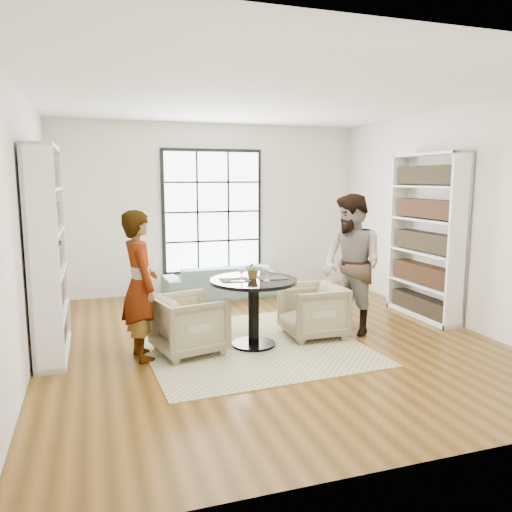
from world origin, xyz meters
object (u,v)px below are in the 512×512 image
object	(u,v)px
wine_glass_left	(242,270)
pedestal_table	(254,298)
flower_centerpiece	(253,269)
armchair_right	(313,311)
wine_glass_right	(266,269)
armchair_left	(189,324)
sofa	(221,281)
person_right	(352,264)
person_left	(140,285)

from	to	relation	value
wine_glass_left	pedestal_table	bearing A→B (deg)	28.55
flower_centerpiece	armchair_right	bearing A→B (deg)	6.84
pedestal_table	wine_glass_right	xyz separation A→B (m)	(0.11, -0.14, 0.37)
armchair_right	wine_glass_left	bearing A→B (deg)	-76.98
armchair_right	armchair_left	bearing A→B (deg)	-85.04
wine_glass_left	sofa	bearing A→B (deg)	81.02
flower_centerpiece	armchair_left	bearing A→B (deg)	-179.12
flower_centerpiece	person_right	bearing A→B (deg)	4.15
armchair_left	wine_glass_right	size ratio (longest dim) A/B	3.88
person_left	wine_glass_right	world-z (taller)	person_left
wine_glass_right	sofa	bearing A→B (deg)	87.09
wine_glass_left	wine_glass_right	xyz separation A→B (m)	(0.29, -0.05, -0.00)
armchair_left	flower_centerpiece	world-z (taller)	flower_centerpiece
person_right	wine_glass_right	world-z (taller)	person_right
armchair_right	wine_glass_right	xyz separation A→B (m)	(-0.73, -0.26, 0.64)
pedestal_table	wine_glass_left	bearing A→B (deg)	-151.45
sofa	flower_centerpiece	size ratio (longest dim) A/B	8.43
person_left	person_right	bearing A→B (deg)	-97.19
person_left	flower_centerpiece	distance (m)	1.35
person_right	person_left	bearing A→B (deg)	-101.89
wine_glass_left	flower_centerpiece	world-z (taller)	flower_centerpiece
sofa	wine_glass_right	world-z (taller)	wine_glass_right
person_left	wine_glass_right	size ratio (longest dim) A/B	8.64
person_left	person_right	distance (m)	2.74
person_left	person_right	size ratio (longest dim) A/B	0.92
armchair_left	wine_glass_right	bearing A→B (deg)	-113.03
wine_glass_right	armchair_left	bearing A→B (deg)	170.62
wine_glass_right	armchair_right	bearing A→B (deg)	19.83
person_right	wine_glass_right	distance (m)	1.31
pedestal_table	sofa	bearing A→B (deg)	84.46
armchair_left	person_left	world-z (taller)	person_left
armchair_left	armchair_right	distance (m)	1.64
pedestal_table	wine_glass_right	size ratio (longest dim) A/B	5.36
sofa	armchair_right	distance (m)	2.59
person_right	flower_centerpiece	bearing A→B (deg)	-100.11
armchair_right	person_right	world-z (taller)	person_right
person_right	armchair_left	bearing A→B (deg)	-101.29
person_left	flower_centerpiece	size ratio (longest dim) A/B	7.35
armchair_right	flower_centerpiece	bearing A→B (deg)	-82.16
armchair_left	flower_centerpiece	distance (m)	1.00
armchair_right	pedestal_table	bearing A→B (deg)	-80.82
sofa	person_right	world-z (taller)	person_right
person_left	wine_glass_left	bearing A→B (deg)	-104.65
armchair_right	wine_glass_left	distance (m)	1.22
wine_glass_right	flower_centerpiece	size ratio (longest dim) A/B	0.85
wine_glass_left	flower_centerpiece	xyz separation A→B (m)	(0.18, 0.12, -0.03)
pedestal_table	sofa	size ratio (longest dim) A/B	0.54
sofa	armchair_right	xyz separation A→B (m)	(0.59, -2.52, 0.06)
sofa	wine_glass_right	distance (m)	2.87
sofa	flower_centerpiece	xyz separation A→B (m)	(-0.25, -2.62, 0.67)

